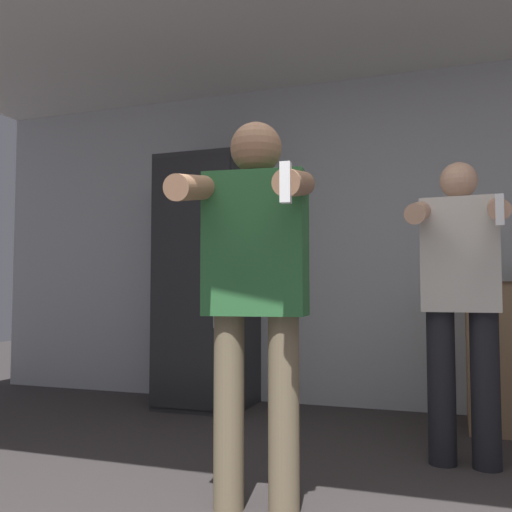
{
  "coord_description": "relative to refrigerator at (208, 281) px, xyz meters",
  "views": [
    {
      "loc": [
        0.52,
        -1.44,
        0.88
      ],
      "look_at": [
        -0.26,
        0.77,
        1.03
      ],
      "focal_mm": 40.0,
      "sensor_mm": 36.0,
      "label": 1
    }
  ],
  "objects": [
    {
      "name": "bottle_clear_vodka",
      "position": [
        2.02,
        -0.01,
        0.1
      ],
      "size": [
        0.06,
        0.06,
        0.29
      ],
      "color": "silver",
      "rests_on": "counter"
    },
    {
      "name": "refrigerator",
      "position": [
        0.0,
        0.0,
        0.0
      ],
      "size": [
        0.65,
        0.68,
        1.92
      ],
      "color": "#262628",
      "rests_on": "ground_plane"
    },
    {
      "name": "person_woman_foreground",
      "position": [
        1.05,
        -1.87,
        -0.0
      ],
      "size": [
        0.54,
        0.56,
        1.59
      ],
      "color": "#75664C",
      "rests_on": "ground_plane"
    },
    {
      "name": "wall_back",
      "position": [
        1.31,
        0.35,
        0.32
      ],
      "size": [
        7.0,
        0.06,
        2.55
      ],
      "color": "#B2B7BC",
      "rests_on": "ground_plane"
    },
    {
      "name": "person_man_side",
      "position": [
        1.85,
        -0.97,
        -0.07
      ],
      "size": [
        0.48,
        0.53,
        1.55
      ],
      "color": "black",
      "rests_on": "ground_plane"
    }
  ]
}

